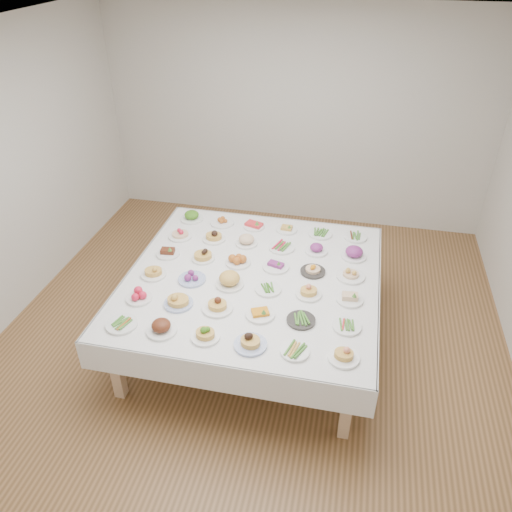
% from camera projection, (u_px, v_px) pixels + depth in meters
% --- Properties ---
extents(room_envelope, '(5.02, 5.02, 2.81)m').
position_uv_depth(room_envelope, '(253.00, 162.00, 4.11)').
color(room_envelope, olive).
rests_on(room_envelope, ground).
extents(display_table, '(2.32, 2.32, 0.75)m').
position_uv_depth(display_table, '(253.00, 282.00, 4.64)').
color(display_table, white).
rests_on(display_table, ground).
extents(dish_0, '(0.25, 0.25, 0.05)m').
position_uv_depth(dish_0, '(122.00, 323.00, 4.03)').
color(dish_0, white).
rests_on(dish_0, display_table).
extents(dish_1, '(0.24, 0.24, 0.13)m').
position_uv_depth(dish_1, '(161.00, 326.00, 3.95)').
color(dish_1, white).
rests_on(dish_1, display_table).
extents(dish_2, '(0.23, 0.23, 0.13)m').
position_uv_depth(dish_2, '(205.00, 333.00, 3.89)').
color(dish_2, white).
rests_on(dish_2, display_table).
extents(dish_3, '(0.25, 0.25, 0.15)m').
position_uv_depth(dish_3, '(250.00, 339.00, 3.80)').
color(dish_3, '#4C66B2').
rests_on(dish_3, display_table).
extents(dish_4, '(0.22, 0.22, 0.05)m').
position_uv_depth(dish_4, '(295.00, 351.00, 3.77)').
color(dish_4, white).
rests_on(dish_4, display_table).
extents(dish_5, '(0.24, 0.24, 0.13)m').
position_uv_depth(dish_5, '(344.00, 353.00, 3.70)').
color(dish_5, white).
rests_on(dish_5, display_table).
extents(dish_6, '(0.22, 0.22, 0.11)m').
position_uv_depth(dish_6, '(139.00, 295.00, 4.30)').
color(dish_6, white).
rests_on(dish_6, display_table).
extents(dish_7, '(0.25, 0.25, 0.15)m').
position_uv_depth(dish_7, '(178.00, 298.00, 4.22)').
color(dish_7, '#4C66B2').
rests_on(dish_7, display_table).
extents(dish_8, '(0.26, 0.26, 0.15)m').
position_uv_depth(dish_8, '(217.00, 303.00, 4.18)').
color(dish_8, white).
rests_on(dish_8, display_table).
extents(dish_9, '(0.24, 0.24, 0.10)m').
position_uv_depth(dish_9, '(260.00, 312.00, 4.12)').
color(dish_9, white).
rests_on(dish_9, display_table).
extents(dish_10, '(0.23, 0.23, 0.05)m').
position_uv_depth(dish_10, '(301.00, 319.00, 4.07)').
color(dish_10, '#2C2A27').
rests_on(dish_10, display_table).
extents(dish_11, '(0.23, 0.23, 0.05)m').
position_uv_depth(dish_11, '(347.00, 326.00, 4.01)').
color(dish_11, white).
rests_on(dish_11, display_table).
extents(dish_12, '(0.24, 0.23, 0.14)m').
position_uv_depth(dish_12, '(153.00, 270.00, 4.58)').
color(dish_12, white).
rests_on(dish_12, display_table).
extents(dish_13, '(0.25, 0.25, 0.12)m').
position_uv_depth(dish_13, '(192.00, 276.00, 4.53)').
color(dish_13, '#4C66B2').
rests_on(dish_13, display_table).
extents(dish_14, '(0.25, 0.25, 0.15)m').
position_uv_depth(dish_14, '(230.00, 279.00, 4.46)').
color(dish_14, white).
rests_on(dish_14, display_table).
extents(dish_15, '(0.23, 0.23, 0.05)m').
position_uv_depth(dish_15, '(268.00, 289.00, 4.42)').
color(dish_15, white).
rests_on(dish_15, display_table).
extents(dish_16, '(0.23, 0.23, 0.14)m').
position_uv_depth(dish_16, '(309.00, 289.00, 4.34)').
color(dish_16, white).
rests_on(dish_16, display_table).
extents(dish_17, '(0.23, 0.23, 0.10)m').
position_uv_depth(dish_17, '(350.00, 297.00, 4.29)').
color(dish_17, white).
rests_on(dish_17, display_table).
extents(dish_18, '(0.23, 0.23, 0.10)m').
position_uv_depth(dish_18, '(168.00, 251.00, 4.90)').
color(dish_18, white).
rests_on(dish_18, display_table).
extents(dish_19, '(0.24, 0.23, 0.14)m').
position_uv_depth(dish_19, '(203.00, 253.00, 4.81)').
color(dish_19, white).
rests_on(dish_19, display_table).
extents(dish_20, '(0.24, 0.24, 0.11)m').
position_uv_depth(dish_20, '(238.00, 259.00, 4.76)').
color(dish_20, white).
rests_on(dish_20, display_table).
extents(dish_21, '(0.25, 0.25, 0.10)m').
position_uv_depth(dish_21, '(276.00, 265.00, 4.71)').
color(dish_21, white).
rests_on(dish_21, display_table).
extents(dish_22, '(0.23, 0.23, 0.11)m').
position_uv_depth(dish_22, '(313.00, 269.00, 4.64)').
color(dish_22, '#2C2A27').
rests_on(dish_22, display_table).
extents(dish_23, '(0.26, 0.26, 0.14)m').
position_uv_depth(dish_23, '(351.00, 272.00, 4.56)').
color(dish_23, white).
rests_on(dish_23, display_table).
extents(dish_24, '(0.25, 0.25, 0.14)m').
position_uv_depth(dish_24, '(180.00, 232.00, 5.16)').
color(dish_24, white).
rests_on(dish_24, display_table).
extents(dish_25, '(0.23, 0.23, 0.15)m').
position_uv_depth(dish_25, '(214.00, 234.00, 5.11)').
color(dish_25, white).
rests_on(dish_25, display_table).
extents(dish_26, '(0.24, 0.24, 0.13)m').
position_uv_depth(dish_26, '(246.00, 239.00, 5.04)').
color(dish_26, white).
rests_on(dish_26, display_table).
extents(dish_27, '(0.28, 0.26, 0.06)m').
position_uv_depth(dish_27, '(282.00, 246.00, 4.99)').
color(dish_27, white).
rests_on(dish_27, display_table).
extents(dish_28, '(0.22, 0.22, 0.11)m').
position_uv_depth(dish_28, '(316.00, 248.00, 4.93)').
color(dish_28, white).
rests_on(dish_28, display_table).
extents(dish_29, '(0.27, 0.27, 0.15)m').
position_uv_depth(dish_29, '(354.00, 251.00, 4.84)').
color(dish_29, white).
rests_on(dish_29, display_table).
extents(dish_30, '(0.24, 0.24, 0.13)m').
position_uv_depth(dish_30, '(192.00, 215.00, 5.47)').
color(dish_30, white).
rests_on(dish_30, display_table).
extents(dish_31, '(0.26, 0.26, 0.10)m').
position_uv_depth(dish_31, '(222.00, 220.00, 5.41)').
color(dish_31, white).
rests_on(dish_31, display_table).
extents(dish_32, '(0.22, 0.22, 0.11)m').
position_uv_depth(dish_32, '(254.00, 224.00, 5.34)').
color(dish_32, white).
rests_on(dish_32, display_table).
extents(dish_33, '(0.22, 0.22, 0.09)m').
position_uv_depth(dish_33, '(287.00, 228.00, 5.29)').
color(dish_33, white).
rests_on(dish_33, display_table).
extents(dish_34, '(0.25, 0.25, 0.06)m').
position_uv_depth(dish_34, '(320.00, 233.00, 5.22)').
color(dish_34, white).
rests_on(dish_34, display_table).
extents(dish_35, '(0.23, 0.23, 0.05)m').
position_uv_depth(dish_35, '(355.00, 237.00, 5.17)').
color(dish_35, white).
rests_on(dish_35, display_table).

